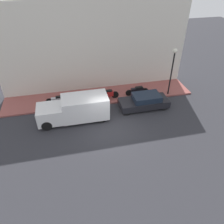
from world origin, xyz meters
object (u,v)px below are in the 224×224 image
Objects in this scene: parked_car at (144,101)px; motorcycle_red at (107,94)px; motorcycle_black at (137,90)px; delivery_van at (75,109)px; scooter_silver at (58,100)px; streetlamp at (173,63)px.

parked_car is 1.93× the size of motorcycle_red.
delivery_van is at bearing 111.64° from motorcycle_black.
parked_car is 7.16m from scooter_silver.
delivery_van is 3.67m from motorcycle_red.
motorcycle_red is 6.10m from streetlamp.
motorcycle_black is 6.92m from scooter_silver.
delivery_van reaches higher than parked_car.
streetlamp reaches higher than delivery_van.
parked_car is 1.91× the size of motorcycle_black.
streetlamp is at bearing -77.94° from delivery_van.
delivery_van is 1.26× the size of streetlamp.
motorcycle_black is at bearing -68.36° from delivery_van.
delivery_van reaches higher than scooter_silver.
motorcycle_red is 0.50× the size of streetlamp.
delivery_van is at bearing 126.67° from motorcycle_red.
parked_car reaches higher than motorcycle_black.
streetlamp is (-0.45, -9.70, 2.51)m from scooter_silver.
parked_car is at bearing -105.00° from scooter_silver.
delivery_van reaches higher than motorcycle_red.
parked_car is 1.98× the size of scooter_silver.
streetlamp is at bearing -92.65° from scooter_silver.
streetlamp is (-0.37, -5.56, 2.47)m from motorcycle_red.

